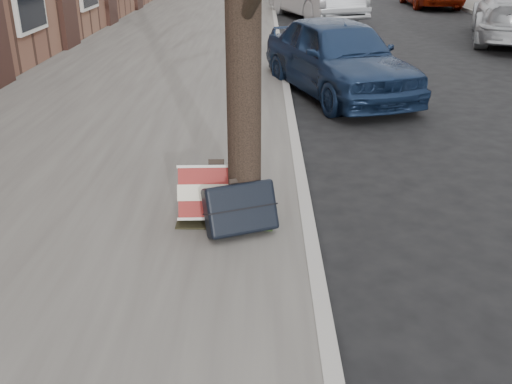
{
  "coord_description": "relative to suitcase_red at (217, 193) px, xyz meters",
  "views": [
    {
      "loc": [
        -1.67,
        -3.63,
        2.44
      ],
      "look_at": [
        -1.72,
        0.8,
        0.47
      ],
      "focal_mm": 40.0,
      "sensor_mm": 36.0,
      "label": 1
    }
  ],
  "objects": [
    {
      "name": "suitcase_red",
      "position": [
        0.0,
        0.0,
        0.0
      ],
      "size": [
        0.68,
        0.39,
        0.51
      ],
      "primitive_type": "cube",
      "rotation": [
        -0.42,
        0.0,
        0.04
      ],
      "color": "maroon",
      "rests_on": "near_sidewalk"
    },
    {
      "name": "ground",
      "position": [
        2.07,
        -0.99,
        -0.38
      ],
      "size": [
        120.0,
        120.0,
        0.0
      ],
      "primitive_type": "plane",
      "color": "black",
      "rests_on": "ground"
    },
    {
      "name": "dirt_patch",
      "position": [
        0.07,
        0.21,
        -0.25
      ],
      "size": [
        0.85,
        0.85,
        0.02
      ],
      "primitive_type": "cube",
      "color": "black",
      "rests_on": "near_sidewalk"
    },
    {
      "name": "car_near_front",
      "position": [
        1.68,
        5.01,
        0.27
      ],
      "size": [
        2.65,
        4.08,
        1.29
      ],
      "primitive_type": "imported",
      "rotation": [
        0.0,
        0.0,
        0.32
      ],
      "color": "#152544",
      "rests_on": "ground"
    },
    {
      "name": "suitcase_navy",
      "position": [
        0.22,
        -0.26,
        -0.02
      ],
      "size": [
        0.69,
        0.55,
        0.47
      ],
      "primitive_type": "cube",
      "rotation": [
        -0.42,
        0.0,
        0.38
      ],
      "color": "black",
      "rests_on": "near_sidewalk"
    },
    {
      "name": "near_sidewalk",
      "position": [
        -1.63,
        14.01,
        -0.32
      ],
      "size": [
        5.0,
        70.0,
        0.12
      ],
      "primitive_type": "cube",
      "color": "#65615B",
      "rests_on": "ground"
    }
  ]
}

